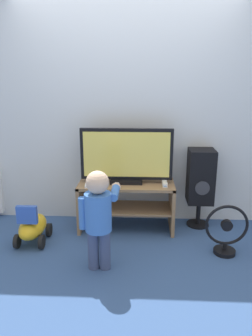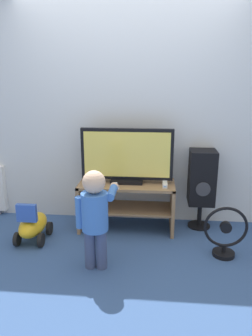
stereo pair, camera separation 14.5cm
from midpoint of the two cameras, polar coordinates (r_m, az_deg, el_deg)
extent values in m
plane|color=#38568C|center=(3.65, -1.27, -11.91)|extent=(16.00, 16.00, 0.00)
cube|color=silver|center=(3.78, -0.81, 9.78)|extent=(10.00, 0.06, 2.60)
cube|color=#93704C|center=(3.65, -1.07, -2.84)|extent=(1.06, 0.45, 0.03)
cube|color=#93704C|center=(3.75, -1.05, -6.97)|extent=(1.02, 0.41, 0.02)
cube|color=#93704C|center=(3.81, -8.82, -6.36)|extent=(0.04, 0.45, 0.55)
cube|color=#93704C|center=(3.74, 6.86, -6.69)|extent=(0.04, 0.45, 0.55)
cube|color=black|center=(3.66, -1.05, -2.21)|extent=(0.35, 0.20, 0.04)
cube|color=black|center=(3.58, -1.07, 2.42)|extent=(1.01, 0.05, 0.57)
cube|color=#F2D859|center=(3.55, -1.10, 2.32)|extent=(0.94, 0.01, 0.50)
cube|color=white|center=(3.59, 5.59, -2.65)|extent=(0.05, 0.20, 0.04)
cube|color=#3F8CE5|center=(3.49, 5.66, -3.18)|extent=(0.03, 0.00, 0.01)
cube|color=white|center=(3.56, -8.06, -3.03)|extent=(0.05, 0.13, 0.02)
cylinder|color=#337FD8|center=(3.56, -8.07, -2.83)|extent=(0.01, 0.01, 0.00)
cube|color=white|center=(3.50, -2.98, -3.25)|extent=(0.09, 0.13, 0.02)
cylinder|color=#337FD8|center=(3.50, -2.99, -3.05)|extent=(0.01, 0.01, 0.00)
cylinder|color=#3F4C72|center=(3.06, -7.12, -13.83)|extent=(0.10, 0.10, 0.38)
cylinder|color=#3F4C72|center=(3.05, -5.09, -13.93)|extent=(0.10, 0.10, 0.38)
cylinder|color=#3F72C6|center=(2.89, -6.32, -7.63)|extent=(0.24, 0.24, 0.35)
sphere|color=beige|center=(2.80, -6.49, -2.51)|extent=(0.20, 0.20, 0.20)
cylinder|color=#3F72C6|center=(2.92, -8.97, -7.79)|extent=(0.07, 0.07, 0.29)
cylinder|color=#3F72C6|center=(2.96, -3.35, -4.26)|extent=(0.07, 0.29, 0.07)
sphere|color=beige|center=(3.10, -3.06, -3.34)|extent=(0.09, 0.09, 0.09)
cube|color=white|center=(3.13, -2.99, -3.10)|extent=(0.03, 0.13, 0.02)
cylinder|color=black|center=(3.99, 11.32, -9.55)|extent=(0.26, 0.26, 0.02)
cylinder|color=black|center=(3.93, 11.43, -7.75)|extent=(0.05, 0.05, 0.29)
cube|color=black|center=(3.77, 11.80, -1.40)|extent=(0.29, 0.29, 0.62)
cylinder|color=#38383D|center=(3.66, 12.06, -3.47)|extent=(0.16, 0.01, 0.16)
cylinder|color=black|center=(3.47, 15.57, -13.81)|extent=(0.21, 0.21, 0.04)
cylinder|color=black|center=(3.44, 15.64, -13.03)|extent=(0.04, 0.04, 0.07)
torus|color=black|center=(3.34, 15.94, -9.58)|extent=(0.42, 0.03, 0.42)
cylinder|color=black|center=(3.34, 15.94, -9.58)|extent=(0.11, 0.05, 0.11)
ellipsoid|color=gold|center=(3.64, -17.03, -9.73)|extent=(0.25, 0.49, 0.20)
cube|color=blue|center=(3.44, -18.04, -7.76)|extent=(0.20, 0.05, 0.18)
cylinder|color=black|center=(3.84, -18.05, -10.12)|extent=(0.04, 0.14, 0.14)
cylinder|color=black|center=(3.76, -14.36, -10.39)|extent=(0.04, 0.14, 0.14)
cylinder|color=black|center=(3.61, -19.56, -11.95)|extent=(0.04, 0.14, 0.14)
cylinder|color=black|center=(3.53, -15.65, -12.30)|extent=(0.04, 0.14, 0.14)
camera|label=1|loc=(0.07, -91.19, -0.34)|focal=35.00mm
camera|label=2|loc=(0.07, 88.81, 0.34)|focal=35.00mm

